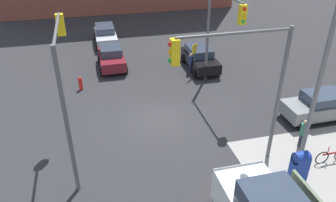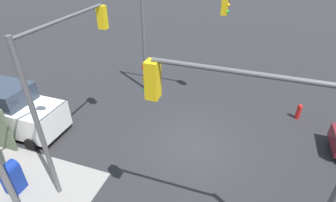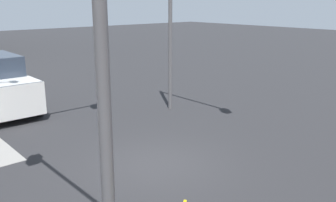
{
  "view_description": "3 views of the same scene",
  "coord_description": "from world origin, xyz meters",
  "px_view_note": "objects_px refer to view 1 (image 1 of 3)",
  "views": [
    {
      "loc": [
        15.55,
        -3.3,
        10.23
      ],
      "look_at": [
        1.81,
        0.15,
        2.23
      ],
      "focal_mm": 35.0,
      "sensor_mm": 36.0,
      "label": 1
    },
    {
      "loc": [
        -2.03,
        9.76,
        8.81
      ],
      "look_at": [
        1.4,
        -0.1,
        2.27
      ],
      "focal_mm": 28.0,
      "sensor_mm": 36.0,
      "label": 2
    },
    {
      "loc": [
        -8.49,
        6.88,
        5.0
      ],
      "look_at": [
        0.24,
        -0.67,
        1.91
      ],
      "focal_mm": 40.0,
      "sensor_mm": 36.0,
      "label": 3
    }
  ],
  "objects_px": {
    "traffic_signal_nw_corner": "(220,23)",
    "pedestrian_waiting": "(191,63)",
    "street_lamp_corner": "(313,71)",
    "fire_hydrant": "(80,83)",
    "hatchback_gray": "(319,106)",
    "pedestrian_crossing": "(303,133)",
    "traffic_signal_ne_corner": "(241,75)",
    "bicycle_at_crosswalk": "(213,61)",
    "sedan_maroon": "(111,57)",
    "mailbox_blue": "(300,165)",
    "coupe_black": "(200,58)",
    "traffic_signal_se_corner": "(63,73)",
    "bicycle_leaning_on_fence": "(332,156)",
    "sedan_silver": "(105,35)"
  },
  "relations": [
    {
      "from": "traffic_signal_ne_corner",
      "to": "pedestrian_waiting",
      "type": "relative_size",
      "value": 4.2
    },
    {
      "from": "fire_hydrant",
      "to": "sedan_maroon",
      "type": "xyz_separation_m",
      "value": [
        -3.28,
        2.41,
        0.36
      ]
    },
    {
      "from": "pedestrian_waiting",
      "to": "street_lamp_corner",
      "type": "bearing_deg",
      "value": -5.57
    },
    {
      "from": "traffic_signal_ne_corner",
      "to": "bicycle_at_crosswalk",
      "type": "xyz_separation_m",
      "value": [
        -11.3,
        3.44,
        -4.26
      ]
    },
    {
      "from": "pedestrian_crossing",
      "to": "traffic_signal_ne_corner",
      "type": "bearing_deg",
      "value": 57.0
    },
    {
      "from": "fire_hydrant",
      "to": "coupe_black",
      "type": "bearing_deg",
      "value": 99.34
    },
    {
      "from": "street_lamp_corner",
      "to": "fire_hydrant",
      "type": "distance_m",
      "value": 14.59
    },
    {
      "from": "traffic_signal_ne_corner",
      "to": "pedestrian_waiting",
      "type": "height_order",
      "value": "traffic_signal_ne_corner"
    },
    {
      "from": "traffic_signal_ne_corner",
      "to": "fire_hydrant",
      "type": "bearing_deg",
      "value": -144.56
    },
    {
      "from": "traffic_signal_ne_corner",
      "to": "sedan_maroon",
      "type": "height_order",
      "value": "traffic_signal_ne_corner"
    },
    {
      "from": "mailbox_blue",
      "to": "fire_hydrant",
      "type": "xyz_separation_m",
      "value": [
        -11.2,
        -9.2,
        -0.28
      ]
    },
    {
      "from": "traffic_signal_ne_corner",
      "to": "fire_hydrant",
      "type": "relative_size",
      "value": 6.91
    },
    {
      "from": "traffic_signal_se_corner",
      "to": "hatchback_gray",
      "type": "distance_m",
      "value": 13.98
    },
    {
      "from": "fire_hydrant",
      "to": "hatchback_gray",
      "type": "height_order",
      "value": "hatchback_gray"
    },
    {
      "from": "traffic_signal_se_corner",
      "to": "sedan_maroon",
      "type": "height_order",
      "value": "traffic_signal_se_corner"
    },
    {
      "from": "traffic_signal_nw_corner",
      "to": "mailbox_blue",
      "type": "height_order",
      "value": "traffic_signal_nw_corner"
    },
    {
      "from": "traffic_signal_nw_corner",
      "to": "traffic_signal_se_corner",
      "type": "bearing_deg",
      "value": -60.06
    },
    {
      "from": "traffic_signal_nw_corner",
      "to": "street_lamp_corner",
      "type": "distance_m",
      "value": 7.75
    },
    {
      "from": "traffic_signal_nw_corner",
      "to": "fire_hydrant",
      "type": "relative_size",
      "value": 6.91
    },
    {
      "from": "street_lamp_corner",
      "to": "pedestrian_waiting",
      "type": "bearing_deg",
      "value": -171.43
    },
    {
      "from": "pedestrian_crossing",
      "to": "pedestrian_waiting",
      "type": "distance_m",
      "value": 10.36
    },
    {
      "from": "mailbox_blue",
      "to": "sedan_silver",
      "type": "bearing_deg",
      "value": -161.34
    },
    {
      "from": "street_lamp_corner",
      "to": "pedestrian_crossing",
      "type": "height_order",
      "value": "street_lamp_corner"
    },
    {
      "from": "sedan_maroon",
      "to": "bicycle_leaning_on_fence",
      "type": "relative_size",
      "value": 2.22
    },
    {
      "from": "bicycle_leaning_on_fence",
      "to": "mailbox_blue",
      "type": "bearing_deg",
      "value": -74.72
    },
    {
      "from": "traffic_signal_se_corner",
      "to": "coupe_black",
      "type": "bearing_deg",
      "value": 134.46
    },
    {
      "from": "sedan_silver",
      "to": "bicycle_leaning_on_fence",
      "type": "relative_size",
      "value": 2.57
    },
    {
      "from": "pedestrian_waiting",
      "to": "sedan_silver",
      "type": "bearing_deg",
      "value": -159.48
    },
    {
      "from": "traffic_signal_ne_corner",
      "to": "bicycle_at_crosswalk",
      "type": "distance_m",
      "value": 12.56
    },
    {
      "from": "traffic_signal_ne_corner",
      "to": "pedestrian_waiting",
      "type": "distance_m",
      "value": 11.05
    },
    {
      "from": "traffic_signal_nw_corner",
      "to": "pedestrian_waiting",
      "type": "relative_size",
      "value": 4.2
    },
    {
      "from": "street_lamp_corner",
      "to": "bicycle_leaning_on_fence",
      "type": "bearing_deg",
      "value": 74.23
    },
    {
      "from": "traffic_signal_nw_corner",
      "to": "pedestrian_waiting",
      "type": "distance_m",
      "value": 5.03
    },
    {
      "from": "hatchback_gray",
      "to": "pedestrian_crossing",
      "type": "height_order",
      "value": "hatchback_gray"
    },
    {
      "from": "traffic_signal_se_corner",
      "to": "pedestrian_crossing",
      "type": "height_order",
      "value": "traffic_signal_se_corner"
    },
    {
      "from": "traffic_signal_ne_corner",
      "to": "bicycle_at_crosswalk",
      "type": "relative_size",
      "value": 3.71
    },
    {
      "from": "traffic_signal_se_corner",
      "to": "mailbox_blue",
      "type": "xyz_separation_m",
      "value": [
        3.6,
        9.5,
        -3.84
      ]
    },
    {
      "from": "traffic_signal_nw_corner",
      "to": "traffic_signal_ne_corner",
      "type": "height_order",
      "value": "same"
    },
    {
      "from": "pedestrian_crossing",
      "to": "pedestrian_waiting",
      "type": "xyz_separation_m",
      "value": [
        -10.0,
        -2.7,
        -0.02
      ]
    },
    {
      "from": "street_lamp_corner",
      "to": "hatchback_gray",
      "type": "height_order",
      "value": "street_lamp_corner"
    },
    {
      "from": "bicycle_leaning_on_fence",
      "to": "bicycle_at_crosswalk",
      "type": "bearing_deg",
      "value": -174.49
    },
    {
      "from": "traffic_signal_nw_corner",
      "to": "sedan_maroon",
      "type": "xyz_separation_m",
      "value": [
        -5.69,
        -6.29,
        -3.76
      ]
    },
    {
      "from": "fire_hydrant",
      "to": "sedan_maroon",
      "type": "bearing_deg",
      "value": 143.69
    },
    {
      "from": "pedestrian_waiting",
      "to": "hatchback_gray",
      "type": "bearing_deg",
      "value": 19.13
    },
    {
      "from": "mailbox_blue",
      "to": "coupe_black",
      "type": "xyz_separation_m",
      "value": [
        -12.67,
        -0.26,
        0.08
      ]
    },
    {
      "from": "traffic_signal_nw_corner",
      "to": "pedestrian_crossing",
      "type": "xyz_separation_m",
      "value": [
        6.79,
        2.0,
        -3.79
      ]
    },
    {
      "from": "mailbox_blue",
      "to": "bicycle_at_crosswalk",
      "type": "bearing_deg",
      "value": 175.6
    },
    {
      "from": "sedan_maroon",
      "to": "bicycle_at_crosswalk",
      "type": "distance_m",
      "value": 7.94
    },
    {
      "from": "mailbox_blue",
      "to": "hatchback_gray",
      "type": "xyz_separation_m",
      "value": [
        -4.15,
        3.95,
        0.08
      ]
    },
    {
      "from": "sedan_maroon",
      "to": "mailbox_blue",
      "type": "bearing_deg",
      "value": 25.11
    }
  ]
}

